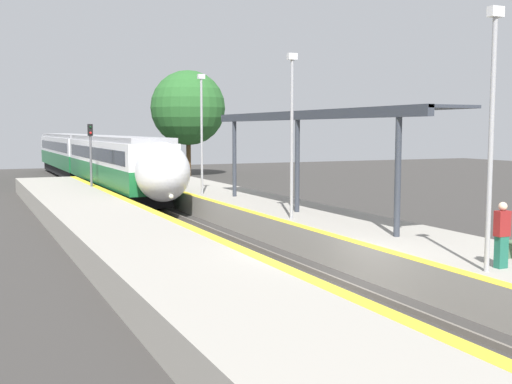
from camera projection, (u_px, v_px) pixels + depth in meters
The scene contains 13 objects.
ground_plane at pixel (319, 288), 17.83m from camera, with size 120.00×120.00×0.00m, color #383533.
rail_left at pixel (297, 288), 17.53m from camera, with size 0.08×90.00×0.15m, color slate.
rail_right at pixel (342, 282), 18.12m from camera, with size 0.08×90.00×0.15m, color slate.
train at pixel (91, 157), 49.15m from camera, with size 2.75×42.60×3.93m.
platform_right at pixel (428, 259), 19.34m from camera, with size 4.30×64.00×1.01m.
platform_left at pixel (195, 283), 16.28m from camera, with size 4.07×64.00×1.01m.
person_waiting at pixel (502, 234), 15.63m from camera, with size 0.36×0.22×1.63m.
railway_signal at pixel (91, 155), 37.83m from camera, with size 0.28×0.28×4.69m.
lamppost_near at pixel (492, 124), 14.98m from camera, with size 0.36×0.20×6.20m.
lamppost_mid at pixel (292, 126), 24.08m from camera, with size 0.36×0.20×6.20m.
lamppost_far at pixel (202, 127), 33.18m from camera, with size 0.36×0.20×6.20m.
station_canopy at pixel (310, 118), 26.21m from camera, with size 2.02×16.36×4.13m.
background_tree_right at pixel (188, 108), 59.58m from camera, with size 6.94×6.94×9.82m.
Camera 1 is at (-8.86, -15.18, 4.40)m, focal length 45.00 mm.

